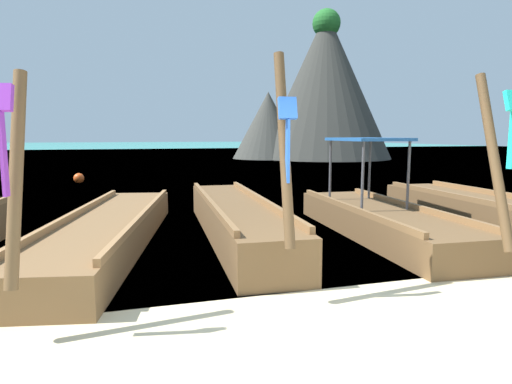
% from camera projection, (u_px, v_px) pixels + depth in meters
% --- Properties ---
extents(ground, '(120.00, 120.00, 0.00)m').
position_uv_depth(ground, '(391.00, 371.00, 3.48)').
color(ground, beige).
extents(sea_water, '(120.00, 120.00, 0.00)m').
position_uv_depth(sea_water, '(144.00, 148.00, 62.38)').
color(sea_water, '#2DB29E').
rests_on(sea_water, ground).
extents(longtail_boat_violet_ribbon, '(2.47, 6.73, 2.50)m').
position_uv_depth(longtail_boat_violet_ribbon, '(109.00, 231.00, 7.36)').
color(longtail_boat_violet_ribbon, brown).
rests_on(longtail_boat_violet_ribbon, ground).
extents(longtail_boat_blue_ribbon, '(1.37, 6.35, 2.83)m').
position_uv_depth(longtail_boat_blue_ribbon, '(236.00, 219.00, 7.99)').
color(longtail_boat_blue_ribbon, brown).
rests_on(longtail_boat_blue_ribbon, ground).
extents(longtail_boat_turquoise_ribbon, '(1.62, 5.66, 2.67)m').
position_uv_depth(longtail_boat_turquoise_ribbon, '(381.00, 219.00, 8.10)').
color(longtail_boat_turquoise_ribbon, brown).
rests_on(longtail_boat_turquoise_ribbon, ground).
extents(longtail_boat_orange_ribbon, '(1.51, 6.70, 2.51)m').
position_uv_depth(longtail_boat_orange_ribbon, '(502.00, 218.00, 8.18)').
color(longtail_boat_orange_ribbon, brown).
rests_on(longtail_boat_orange_ribbon, ground).
extents(karst_rock, '(12.74, 10.71, 11.82)m').
position_uv_depth(karst_rock, '(318.00, 90.00, 34.99)').
color(karst_rock, '#383833').
rests_on(karst_rock, ground).
extents(mooring_buoy_near, '(0.40, 0.40, 0.40)m').
position_uv_depth(mooring_buoy_near, '(79.00, 178.00, 17.00)').
color(mooring_buoy_near, '#EA5119').
rests_on(mooring_buoy_near, sea_water).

